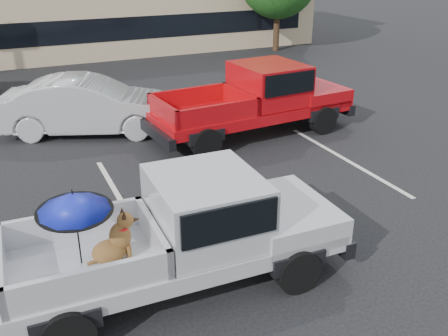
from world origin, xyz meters
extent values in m
plane|color=black|center=(0.00, 0.00, 0.00)|extent=(90.00, 90.00, 0.00)
cube|color=silver|center=(-3.00, 2.00, 0.00)|extent=(0.12, 5.00, 0.01)
cube|color=silver|center=(3.00, 2.00, 0.00)|extent=(0.12, 5.00, 0.01)
cube|color=black|center=(2.00, 17.02, 1.50)|extent=(18.00, 0.08, 1.10)
cylinder|color=#332114|center=(9.00, 16.00, 1.36)|extent=(0.32, 0.32, 2.73)
cylinder|color=#332114|center=(6.00, 24.00, 1.43)|extent=(0.32, 0.32, 2.86)
cylinder|color=black|center=(-4.76, -2.07, 0.38)|extent=(0.77, 0.30, 0.76)
cylinder|color=black|center=(-4.71, -0.23, 0.38)|extent=(0.77, 0.30, 0.76)
cylinder|color=black|center=(-1.16, -2.16, 0.38)|extent=(0.77, 0.30, 0.76)
cylinder|color=black|center=(-1.11, -0.32, 0.38)|extent=(0.77, 0.30, 0.76)
cube|color=silver|center=(-2.88, -1.20, 0.67)|extent=(5.43, 2.04, 0.28)
cube|color=silver|center=(-0.89, -1.24, 0.88)|extent=(1.54, 1.95, 0.46)
cube|color=black|center=(-0.14, -1.26, 0.50)|extent=(0.25, 1.96, 0.30)
cube|color=silver|center=(-2.33, -1.21, 1.35)|extent=(1.69, 1.88, 1.05)
cube|color=black|center=(-2.33, -1.21, 1.55)|extent=(1.54, 1.97, 0.55)
cube|color=black|center=(-4.33, -1.16, 0.73)|extent=(2.34, 1.89, 0.10)
cube|color=silver|center=(-4.31, -0.29, 1.03)|extent=(2.30, 0.15, 0.50)
cube|color=silver|center=(-4.35, -2.03, 1.03)|extent=(2.30, 0.15, 0.50)
cube|color=silver|center=(-5.43, -1.14, 1.03)|extent=(0.14, 1.84, 0.50)
cube|color=silver|center=(-3.23, -1.19, 1.03)|extent=(0.14, 1.84, 0.50)
ellipsoid|color=brown|center=(-3.94, -1.23, 0.95)|extent=(0.53, 0.45, 0.35)
cylinder|color=brown|center=(-3.66, -1.32, 0.91)|extent=(0.08, 0.08, 0.26)
cylinder|color=brown|center=(-3.66, -1.14, 0.91)|extent=(0.08, 0.08, 0.26)
ellipsoid|color=brown|center=(-3.76, -1.23, 1.17)|extent=(0.34, 0.30, 0.47)
cylinder|color=red|center=(-3.73, -1.23, 1.32)|extent=(0.23, 0.23, 0.04)
sphere|color=brown|center=(-3.66, -1.23, 1.43)|extent=(0.25, 0.25, 0.25)
cone|color=black|center=(-3.52, -1.23, 1.41)|extent=(0.18, 0.12, 0.12)
cone|color=black|center=(-3.68, -1.30, 1.56)|extent=(0.09, 0.09, 0.13)
cone|color=black|center=(-3.68, -1.17, 1.56)|extent=(0.09, 0.09, 0.13)
cylinder|color=brown|center=(-4.14, -1.22, 0.85)|extent=(0.31, 0.05, 0.11)
cylinder|color=black|center=(-4.35, -1.17, 1.31)|extent=(0.02, 0.10, 1.05)
cone|color=#1623C6|center=(-4.35, -1.17, 1.85)|extent=(1.10, 1.12, 0.36)
cylinder|color=black|center=(-4.35, -1.17, 2.01)|extent=(0.02, 0.02, 0.10)
cylinder|color=black|center=(-4.35, -1.17, 1.72)|extent=(1.10, 1.10, 0.09)
cylinder|color=black|center=(-0.31, 3.63, 0.42)|extent=(0.85, 0.37, 0.83)
cylinder|color=black|center=(-0.48, 5.64, 0.42)|extent=(0.85, 0.37, 0.83)
cylinder|color=black|center=(3.62, 3.94, 0.42)|extent=(0.85, 0.37, 0.83)
cylinder|color=black|center=(3.46, 5.95, 0.42)|extent=(0.85, 0.37, 0.83)
cube|color=#B50A10|center=(1.63, 4.79, 0.73)|extent=(6.06, 2.57, 0.31)
cube|color=#B50A10|center=(3.81, 4.97, 0.96)|extent=(1.81, 2.23, 0.50)
cube|color=black|center=(4.63, 5.04, 0.55)|extent=(0.39, 2.16, 0.33)
cube|color=black|center=(-1.38, 4.55, 0.55)|extent=(0.37, 2.16, 0.31)
cube|color=#B50A10|center=(2.23, 4.84, 1.48)|extent=(1.96, 2.15, 1.15)
cube|color=black|center=(2.23, 4.84, 1.70)|extent=(1.81, 2.25, 0.60)
cube|color=black|center=(0.04, 4.67, 0.80)|extent=(2.67, 2.21, 0.11)
cube|color=#B50A10|center=(-0.03, 5.62, 1.13)|extent=(2.52, 0.31, 0.55)
cube|color=#B50A10|center=(0.12, 3.72, 1.13)|extent=(2.52, 0.31, 0.55)
cube|color=#B50A10|center=(-1.16, 4.57, 1.13)|extent=(0.27, 2.02, 0.55)
cube|color=#B50A10|center=(1.24, 4.76, 1.13)|extent=(0.27, 2.02, 0.55)
imported|color=silver|center=(-2.70, 6.93, 0.84)|extent=(5.42, 3.55, 1.69)
camera|label=1|loc=(-5.03, -7.74, 5.16)|focal=40.00mm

